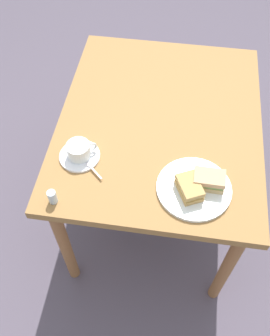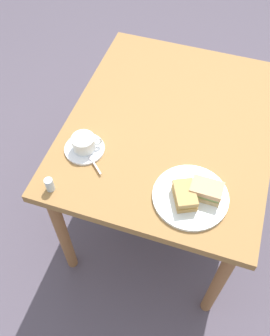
# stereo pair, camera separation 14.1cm
# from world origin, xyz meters

# --- Properties ---
(ground_plane) EXTENTS (6.00, 6.00, 0.00)m
(ground_plane) POSITION_xyz_m (0.00, 0.00, 0.00)
(ground_plane) COLOR #524957
(dining_table) EXTENTS (1.06, 0.86, 0.75)m
(dining_table) POSITION_xyz_m (0.00, 0.00, 0.66)
(dining_table) COLOR olive
(dining_table) RESTS_ON ground_plane
(sandwich_plate) EXTENTS (0.28, 0.28, 0.01)m
(sandwich_plate) POSITION_xyz_m (-0.34, -0.16, 0.76)
(sandwich_plate) COLOR white
(sandwich_plate) RESTS_ON dining_table
(sandwich_front) EXTENTS (0.13, 0.11, 0.05)m
(sandwich_front) POSITION_xyz_m (-0.36, -0.14, 0.79)
(sandwich_front) COLOR tan
(sandwich_front) RESTS_ON sandwich_plate
(sandwich_back) EXTENTS (0.08, 0.12, 0.06)m
(sandwich_back) POSITION_xyz_m (-0.32, -0.21, 0.80)
(sandwich_back) COLOR tan
(sandwich_back) RESTS_ON sandwich_plate
(coffee_saucer) EXTENTS (0.16, 0.16, 0.01)m
(coffee_saucer) POSITION_xyz_m (-0.25, 0.29, 0.76)
(coffee_saucer) COLOR white
(coffee_saucer) RESTS_ON dining_table
(coffee_cup) EXTENTS (0.09, 0.11, 0.06)m
(coffee_cup) POSITION_xyz_m (-0.25, 0.29, 0.80)
(coffee_cup) COLOR white
(coffee_cup) RESTS_ON coffee_saucer
(spoon) EXTENTS (0.08, 0.08, 0.01)m
(spoon) POSITION_xyz_m (-0.31, 0.23, 0.77)
(spoon) COLOR silver
(spoon) RESTS_ON coffee_saucer
(salt_shaker) EXTENTS (0.03, 0.03, 0.06)m
(salt_shaker) POSITION_xyz_m (-0.47, 0.34, 0.78)
(salt_shaker) COLOR silver
(salt_shaker) RESTS_ON dining_table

